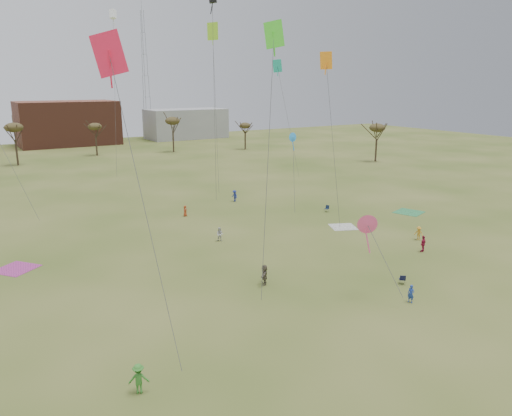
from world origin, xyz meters
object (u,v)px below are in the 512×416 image
camp_chair_right (327,210)px  radio_tower (145,75)px  flyer_near_right (411,294)px  camp_chair_center (402,281)px  spectator_fore_a (423,244)px  flyer_near_center (139,379)px

camp_chair_right → radio_tower: 103.82m
flyer_near_right → camp_chair_center: (2.29, 2.92, -0.47)m
spectator_fore_a → camp_chair_center: spectator_fore_a is taller
flyer_near_right → spectator_fore_a: bearing=110.9°
camp_chair_center → radio_tower: bearing=-60.4°
radio_tower → flyer_near_right: bearing=-100.8°
camp_chair_right → spectator_fore_a: bearing=-31.7°
radio_tower → flyer_near_center: bearing=-110.1°
flyer_near_right → camp_chair_right: (12.64, 25.45, -0.47)m
spectator_fore_a → camp_chair_right: 17.90m
radio_tower → camp_chair_center: bearing=-100.0°
camp_chair_center → flyer_near_right: bearing=91.5°
camp_chair_right → camp_chair_center: bearing=-49.8°
flyer_near_center → radio_tower: bearing=-88.0°
flyer_near_center → camp_chair_center: (24.44, 2.98, -0.63)m
camp_chair_center → camp_chair_right: size_ratio=1.00×
flyer_near_right → camp_chair_right: 28.42m
flyer_near_right → spectator_fore_a: spectator_fore_a is taller
flyer_near_right → camp_chair_center: 3.74m
flyer_near_center → flyer_near_right: 22.15m
camp_chair_right → radio_tower: bearing=148.3°
flyer_near_right → camp_chair_right: size_ratio=1.68×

